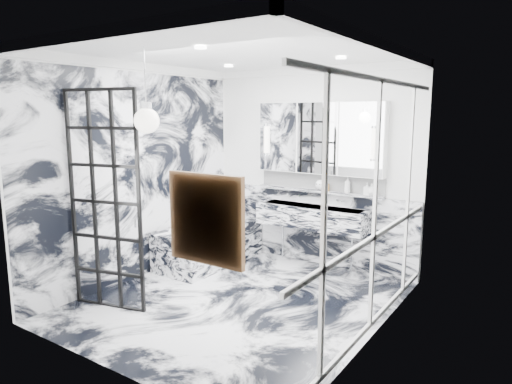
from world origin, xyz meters
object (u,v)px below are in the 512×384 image
Objects in this scene: crittall_door at (105,202)px; mirror_cabinet at (319,138)px; trough_sink at (312,217)px; bathtub at (210,244)px.

crittall_door is 3.02m from mirror_cabinet.
mirror_cabinet is at bearing 50.96° from crittall_door.
trough_sink is 0.84× the size of mirror_cabinet.
bathtub is at bearing -153.52° from trough_sink.
bathtub is at bearing -147.94° from mirror_cabinet.
crittall_door reaches higher than mirror_cabinet.
bathtub is (-1.33, -0.66, -0.45)m from trough_sink.
bathtub is at bearing 78.20° from crittall_door.
mirror_cabinet is at bearing 90.00° from trough_sink.
trough_sink is at bearing 26.48° from bathtub.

